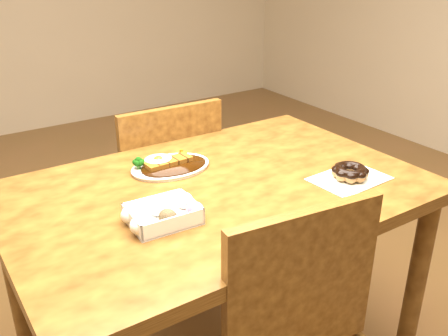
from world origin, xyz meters
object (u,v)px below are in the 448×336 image
katsu_curry_plate (169,165)px  donut_box (163,213)px  table (218,216)px  pon_de_ring (350,172)px  chair_far (161,193)px

katsu_curry_plate → donut_box: (-0.17, -0.28, 0.01)m
table → katsu_curry_plate: katsu_curry_plate is taller
table → pon_de_ring: (0.35, -0.18, 0.12)m
chair_far → katsu_curry_plate: chair_far is taller
pon_de_ring → chair_far: bearing=111.5°
chair_far → pon_de_ring: chair_far is taller
table → donut_box: 0.27m
table → pon_de_ring: bearing=-26.8°
katsu_curry_plate → table: bearing=-72.3°
katsu_curry_plate → chair_far: bearing=69.1°
pon_de_ring → donut_box: bearing=171.8°
katsu_curry_plate → pon_de_ring: size_ratio=1.09×
donut_box → table: bearing=22.9°
table → katsu_curry_plate: 0.23m
table → katsu_curry_plate: size_ratio=4.75×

